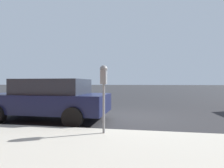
% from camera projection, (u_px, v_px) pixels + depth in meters
% --- Properties ---
extents(ground_plane, '(220.00, 220.00, 0.00)m').
position_uv_depth(ground_plane, '(126.00, 118.00, 6.78)').
color(ground_plane, '#2B2B2D').
extents(parking_meter, '(0.21, 0.19, 1.66)m').
position_uv_depth(parking_meter, '(104.00, 81.00, 4.27)').
color(parking_meter, gray).
rests_on(parking_meter, sidewalk).
extents(car_navy, '(2.11, 4.29, 1.48)m').
position_uv_depth(car_navy, '(50.00, 99.00, 6.26)').
color(car_navy, '#14193D').
rests_on(car_navy, ground_plane).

